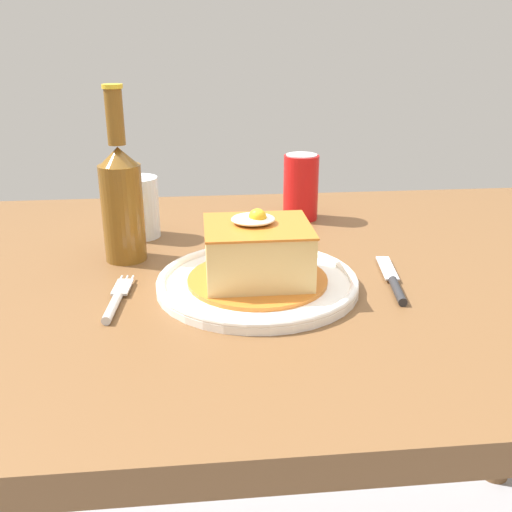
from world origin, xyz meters
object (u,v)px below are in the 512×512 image
at_px(drinking_glass, 140,211).
at_px(soda_can, 301,187).
at_px(fork, 116,301).
at_px(knife, 394,284).
at_px(beer_bottle_amber, 122,198).
at_px(main_plate, 257,282).

bearing_deg(drinking_glass, soda_can, 14.44).
relative_size(fork, drinking_glass, 1.35).
relative_size(knife, soda_can, 1.34).
height_order(knife, soda_can, soda_can).
relative_size(beer_bottle_amber, drinking_glass, 2.53).
height_order(soda_can, drinking_glass, soda_can).
bearing_deg(drinking_glass, knife, -35.19).
bearing_deg(soda_can, knife, -77.53).
bearing_deg(knife, fork, -177.54).
relative_size(main_plate, fork, 1.98).
xyz_separation_m(fork, drinking_glass, (0.01, 0.28, 0.04)).
bearing_deg(knife, beer_bottle_amber, 158.45).
distance_m(knife, soda_can, 0.35).
distance_m(knife, drinking_glass, 0.46).
height_order(fork, drinking_glass, drinking_glass).
height_order(fork, beer_bottle_amber, beer_bottle_amber).
bearing_deg(beer_bottle_amber, soda_can, 30.96).
xyz_separation_m(knife, drinking_glass, (-0.37, 0.26, 0.04)).
xyz_separation_m(soda_can, beer_bottle_amber, (-0.31, -0.19, 0.04)).
bearing_deg(soda_can, fork, -130.84).
height_order(fork, knife, same).
height_order(main_plate, knife, main_plate).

